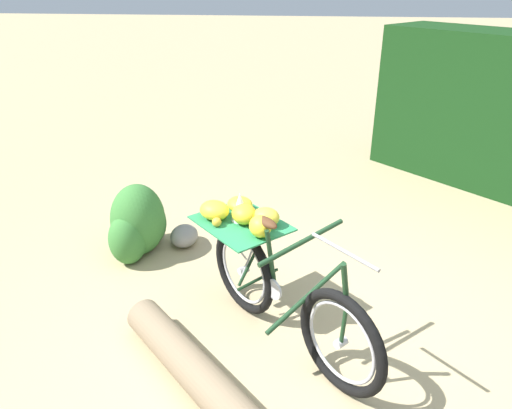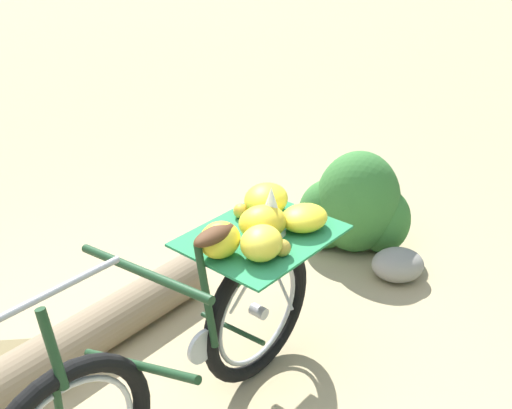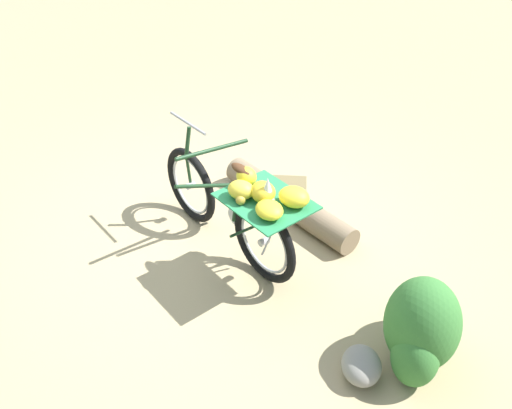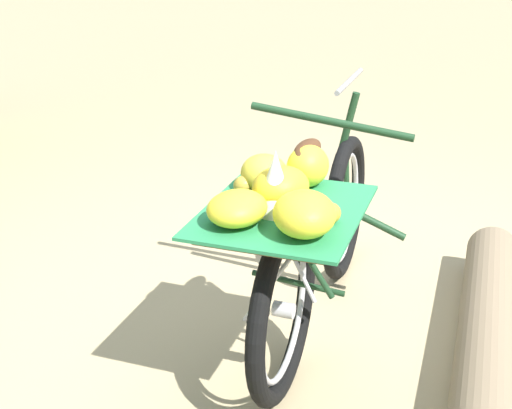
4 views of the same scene
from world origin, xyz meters
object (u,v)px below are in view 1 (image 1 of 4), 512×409
(shrub_cluster, at_px, (138,224))
(fallen_log, at_px, (199,375))
(path_stone, at_px, (184,236))
(bicycle, at_px, (272,273))

(shrub_cluster, bearing_deg, fallen_log, -150.18)
(shrub_cluster, relative_size, path_stone, 2.26)
(shrub_cluster, bearing_deg, bicycle, -126.49)
(fallen_log, xyz_separation_m, path_stone, (1.84, 0.56, -0.02))
(fallen_log, bearing_deg, path_stone, 16.81)
(bicycle, xyz_separation_m, shrub_cluster, (1.01, 1.37, -0.21))
(bicycle, xyz_separation_m, fallen_log, (-0.64, 0.42, -0.40))
(bicycle, height_order, shrub_cluster, bicycle)
(bicycle, relative_size, shrub_cluster, 2.01)
(bicycle, height_order, fallen_log, bicycle)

